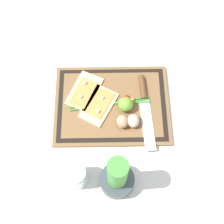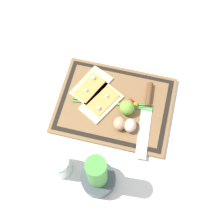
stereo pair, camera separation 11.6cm
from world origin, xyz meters
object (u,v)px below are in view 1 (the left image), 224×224
at_px(egg_pink, 133,121).
at_px(egg_brown, 123,121).
at_px(lime, 126,104).
at_px(sauce_jar, 76,176).
at_px(pizza_slice_near, 84,91).
at_px(pizza_slice_far, 99,105).
at_px(cherry_tomato_yellow, 132,100).
at_px(herb_pot, 117,178).
at_px(knife, 144,99).
at_px(cherry_tomato_red, 127,98).

bearing_deg(egg_pink, egg_brown, 2.15).
relative_size(lime, sauce_jar, 0.57).
bearing_deg(sauce_jar, pizza_slice_near, -93.21).
bearing_deg(lime, pizza_slice_near, -23.50).
relative_size(pizza_slice_far, cherry_tomato_yellow, 9.20).
bearing_deg(herb_pot, egg_brown, -96.59).
xyz_separation_m(pizza_slice_far, herb_pot, (-0.06, 0.29, 0.06)).
xyz_separation_m(egg_brown, egg_pink, (-0.04, -0.00, 0.00)).
height_order(egg_brown, sauce_jar, sauce_jar).
height_order(pizza_slice_near, egg_brown, egg_brown).
bearing_deg(egg_pink, pizza_slice_far, -30.60).
height_order(knife, egg_brown, egg_brown).
xyz_separation_m(egg_brown, lime, (-0.01, -0.07, 0.01)).
bearing_deg(egg_pink, sauce_jar, 44.70).
distance_m(pizza_slice_near, cherry_tomato_yellow, 0.19).
bearing_deg(egg_brown, knife, -131.90).
bearing_deg(herb_pot, sauce_jar, -6.28).
bearing_deg(lime, cherry_tomato_yellow, -134.48).
bearing_deg(pizza_slice_far, cherry_tomato_red, -166.05).
distance_m(lime, cherry_tomato_yellow, 0.04).
bearing_deg(cherry_tomato_red, sauce_jar, 58.84).
bearing_deg(pizza_slice_near, egg_brown, 137.19).
relative_size(cherry_tomato_red, sauce_jar, 0.22).
distance_m(pizza_slice_far, egg_pink, 0.15).
bearing_deg(lime, knife, -157.45).
bearing_deg(knife, sauce_jar, 49.77).
bearing_deg(herb_pot, knife, -109.64).
bearing_deg(pizza_slice_near, cherry_tomato_yellow, 167.65).
xyz_separation_m(egg_pink, cherry_tomato_red, (0.02, -0.10, -0.01)).
height_order(pizza_slice_far, lime, lime).
bearing_deg(egg_brown, cherry_tomato_red, -100.33).
bearing_deg(pizza_slice_near, herb_pot, 109.01).
relative_size(pizza_slice_far, herb_pot, 0.77).
height_order(egg_pink, sauce_jar, sauce_jar).
relative_size(knife, egg_brown, 5.86).
relative_size(knife, herb_pot, 1.30).
height_order(pizza_slice_near, egg_pink, egg_pink).
distance_m(knife, herb_pot, 0.34).
bearing_deg(knife, pizza_slice_near, -9.45).
relative_size(egg_pink, cherry_tomato_red, 2.37).
bearing_deg(sauce_jar, herb_pot, 173.72).
bearing_deg(pizza_slice_far, sauce_jar, 74.40).
bearing_deg(cherry_tomato_red, pizza_slice_near, -11.10).
distance_m(knife, egg_brown, 0.13).
bearing_deg(cherry_tomato_yellow, egg_pink, 89.11).
xyz_separation_m(cherry_tomato_red, herb_pot, (0.04, 0.32, 0.05)).
xyz_separation_m(egg_pink, herb_pot, (0.06, 0.22, 0.04)).
bearing_deg(pizza_slice_far, cherry_tomato_yellow, -172.12).
bearing_deg(lime, herb_pot, 82.30).
bearing_deg(cherry_tomato_red, cherry_tomato_yellow, 158.79).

